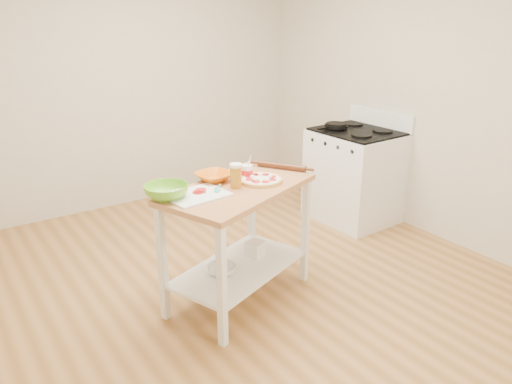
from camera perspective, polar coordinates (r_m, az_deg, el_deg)
The scene contains 15 objects.
room_shell at distance 3.61m, azimuth -1.08°, elevation 8.56°, with size 4.04×4.54×2.74m.
prep_island at distance 3.61m, azimuth -2.02°, elevation -3.17°, with size 1.27×0.97×0.90m.
gas_stove at distance 5.22m, azimuth 11.18°, elevation 1.93°, with size 0.73×0.84×1.11m.
skillet at distance 5.10m, azimuth 9.11°, elevation 7.48°, with size 0.37×0.24×0.03m.
pizza at distance 3.61m, azimuth 0.55°, elevation 1.43°, with size 0.31×0.31×0.05m.
cutting_board at distance 3.37m, azimuth -6.87°, elevation -0.31°, with size 0.43×0.34×0.04m.
spatula at distance 3.44m, azimuth -4.40°, elevation 0.39°, with size 0.12×0.13×0.01m.
knife at distance 3.41m, azimuth -8.92°, elevation 0.01°, with size 0.19×0.22×0.01m.
orange_bowl at distance 3.64m, azimuth -4.84°, elevation 1.76°, with size 0.25×0.25×0.06m, color #D3630D.
green_bowl at distance 3.34m, azimuth -10.20°, elevation 0.05°, with size 0.29×0.29×0.09m, color #69B827.
beer_pint at distance 3.48m, azimuth -2.32°, elevation 1.89°, with size 0.09×0.09×0.17m.
yogurt_tub at distance 3.67m, azimuth -1.04°, elevation 2.32°, with size 0.09×0.09×0.18m.
rolling_pin at distance 3.90m, azimuth 2.94°, elevation 2.95°, with size 0.05×0.05×0.40m, color #532813.
shelf_glass_bowl at distance 3.68m, azimuth -3.90°, elevation -8.84°, with size 0.21×0.21×0.07m, color silver.
shelf_bin at distance 3.91m, azimuth -0.09°, elevation -6.48°, with size 0.12×0.12×0.12m, color white.
Camera 1 is at (-1.95, -2.95, 2.08)m, focal length 35.00 mm.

